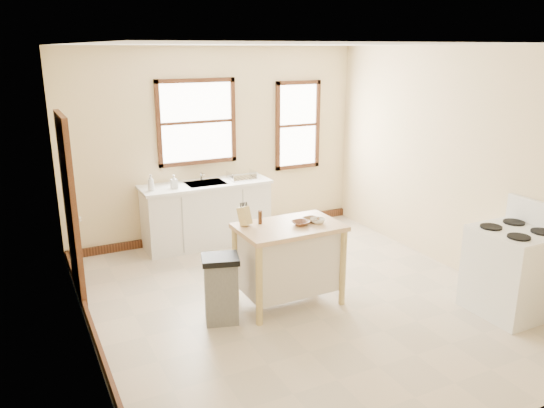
% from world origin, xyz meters
% --- Properties ---
extents(floor, '(5.00, 5.00, 0.00)m').
position_xyz_m(floor, '(0.00, 0.00, 0.00)').
color(floor, '#B3A48E').
rests_on(floor, ground).
extents(ceiling, '(5.00, 5.00, 0.00)m').
position_xyz_m(ceiling, '(0.00, 0.00, 2.80)').
color(ceiling, white).
rests_on(ceiling, ground).
extents(wall_back, '(4.50, 0.04, 2.80)m').
position_xyz_m(wall_back, '(0.00, 2.50, 1.40)').
color(wall_back, beige).
rests_on(wall_back, ground).
extents(wall_left, '(0.04, 5.00, 2.80)m').
position_xyz_m(wall_left, '(-2.25, 0.00, 1.40)').
color(wall_left, beige).
rests_on(wall_left, ground).
extents(wall_right, '(0.04, 5.00, 2.80)m').
position_xyz_m(wall_right, '(2.25, 0.00, 1.40)').
color(wall_right, beige).
rests_on(wall_right, ground).
extents(window_main, '(1.17, 0.06, 1.22)m').
position_xyz_m(window_main, '(-0.30, 2.48, 1.75)').
color(window_main, '#31190D').
rests_on(window_main, wall_back).
extents(window_side, '(0.77, 0.06, 1.37)m').
position_xyz_m(window_side, '(1.35, 2.48, 1.60)').
color(window_side, '#31190D').
rests_on(window_side, wall_back).
extents(door_left, '(0.06, 0.90, 2.10)m').
position_xyz_m(door_left, '(-2.21, 1.30, 1.05)').
color(door_left, '#31190D').
rests_on(door_left, ground).
extents(baseboard_back, '(4.50, 0.04, 0.12)m').
position_xyz_m(baseboard_back, '(0.00, 2.47, 0.06)').
color(baseboard_back, '#31190D').
rests_on(baseboard_back, ground).
extents(baseboard_left, '(0.04, 5.00, 0.12)m').
position_xyz_m(baseboard_left, '(-2.22, 0.00, 0.06)').
color(baseboard_left, '#31190D').
rests_on(baseboard_left, ground).
extents(sink_counter, '(1.86, 0.62, 0.92)m').
position_xyz_m(sink_counter, '(-0.30, 2.20, 0.46)').
color(sink_counter, silver).
rests_on(sink_counter, ground).
extents(faucet, '(0.03, 0.03, 0.22)m').
position_xyz_m(faucet, '(-0.30, 2.38, 1.03)').
color(faucet, silver).
rests_on(faucet, sink_counter).
extents(soap_bottle_a, '(0.11, 0.11, 0.22)m').
position_xyz_m(soap_bottle_a, '(-1.10, 2.12, 1.03)').
color(soap_bottle_a, '#B2B2B2').
rests_on(soap_bottle_a, sink_counter).
extents(soap_bottle_b, '(0.09, 0.09, 0.19)m').
position_xyz_m(soap_bottle_b, '(-0.78, 2.10, 1.02)').
color(soap_bottle_b, '#B2B2B2').
rests_on(soap_bottle_b, sink_counter).
extents(dish_rack, '(0.41, 0.32, 0.10)m').
position_xyz_m(dish_rack, '(0.25, 2.19, 0.97)').
color(dish_rack, silver).
rests_on(dish_rack, sink_counter).
extents(kitchen_island, '(1.13, 0.72, 0.92)m').
position_xyz_m(kitchen_island, '(-0.12, 0.02, 0.46)').
color(kitchen_island, tan).
rests_on(kitchen_island, ground).
extents(knife_block, '(0.13, 0.13, 0.20)m').
position_xyz_m(knife_block, '(-0.56, 0.23, 1.02)').
color(knife_block, tan).
rests_on(knife_block, kitchen_island).
extents(pepper_grinder, '(0.05, 0.05, 0.15)m').
position_xyz_m(pepper_grinder, '(-0.39, 0.20, 1.00)').
color(pepper_grinder, '#3D2110').
rests_on(pepper_grinder, kitchen_island).
extents(bowl_a, '(0.21, 0.21, 0.04)m').
position_xyz_m(bowl_a, '(-0.01, -0.03, 0.94)').
color(bowl_a, brown).
rests_on(bowl_a, kitchen_island).
extents(bowl_b, '(0.19, 0.19, 0.04)m').
position_xyz_m(bowl_b, '(0.15, 0.03, 0.94)').
color(bowl_b, brown).
rests_on(bowl_b, kitchen_island).
extents(bowl_c, '(0.20, 0.20, 0.05)m').
position_xyz_m(bowl_c, '(0.19, -0.05, 0.95)').
color(bowl_c, white).
rests_on(bowl_c, kitchen_island).
extents(trash_bin, '(0.45, 0.41, 0.73)m').
position_xyz_m(trash_bin, '(-0.96, -0.04, 0.37)').
color(trash_bin, slate).
rests_on(trash_bin, ground).
extents(gas_stove, '(0.75, 0.77, 1.21)m').
position_xyz_m(gas_stove, '(1.89, -1.24, 0.60)').
color(gas_stove, white).
rests_on(gas_stove, ground).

